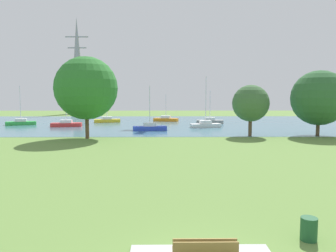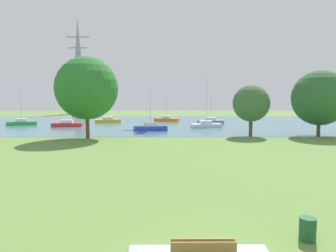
# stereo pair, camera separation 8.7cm
# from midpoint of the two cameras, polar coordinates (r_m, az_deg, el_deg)

# --- Properties ---
(ground_plane) EXTENTS (160.00, 160.00, 0.00)m
(ground_plane) POSITION_cam_midpoint_polar(r_m,az_deg,el_deg) (30.84, 1.34, -3.88)
(ground_plane) COLOR olive
(litter_bin) EXTENTS (0.56, 0.56, 0.80)m
(litter_bin) POSITION_cam_midpoint_polar(r_m,az_deg,el_deg) (12.45, 23.64, -16.47)
(litter_bin) COLOR #1E512D
(litter_bin) RESTS_ON ground
(water_surface) EXTENTS (140.00, 40.00, 0.02)m
(water_surface) POSITION_cam_midpoint_polar(r_m,az_deg,el_deg) (58.64, 0.37, 0.51)
(water_surface) COLOR teal
(water_surface) RESTS_ON ground
(sailboat_white) EXTENTS (5.01, 2.48, 8.02)m
(sailboat_white) POSITION_cam_midpoint_polar(r_m,az_deg,el_deg) (50.73, 6.67, 0.25)
(sailboat_white) COLOR white
(sailboat_white) RESTS_ON water_surface
(sailboat_orange) EXTENTS (5.03, 2.72, 5.33)m
(sailboat_orange) POSITION_cam_midpoint_polar(r_m,az_deg,el_deg) (63.03, -0.42, 1.24)
(sailboat_orange) COLOR orange
(sailboat_orange) RESTS_ON water_surface
(sailboat_yellow) EXTENTS (5.02, 2.65, 7.90)m
(sailboat_yellow) POSITION_cam_midpoint_polar(r_m,az_deg,el_deg) (61.33, -10.84, 1.06)
(sailboat_yellow) COLOR yellow
(sailboat_yellow) RESTS_ON water_surface
(sailboat_green) EXTENTS (5.02, 3.03, 6.70)m
(sailboat_green) POSITION_cam_midpoint_polar(r_m,az_deg,el_deg) (60.30, -24.78, 0.58)
(sailboat_green) COLOR green
(sailboat_green) RESTS_ON water_surface
(sailboat_red) EXTENTS (4.93, 1.98, 5.65)m
(sailboat_red) POSITION_cam_midpoint_polar(r_m,az_deg,el_deg) (54.45, -17.71, 0.35)
(sailboat_red) COLOR red
(sailboat_red) RESTS_ON water_surface
(sailboat_blue) EXTENTS (4.97, 2.21, 6.44)m
(sailboat_blue) POSITION_cam_midpoint_polar(r_m,az_deg,el_deg) (46.14, -3.32, -0.25)
(sailboat_blue) COLOR blue
(sailboat_blue) RESTS_ON water_surface
(sailboat_gray) EXTENTS (4.91, 1.92, 5.86)m
(sailboat_gray) POSITION_cam_midpoint_polar(r_m,az_deg,el_deg) (58.60, 7.42, 0.90)
(sailboat_gray) COLOR gray
(sailboat_gray) RESTS_ON water_surface
(tree_west_near) EXTENTS (7.30, 7.30, 9.51)m
(tree_west_near) POSITION_cam_midpoint_polar(r_m,az_deg,el_deg) (38.39, -14.45, 6.54)
(tree_west_near) COLOR brown
(tree_west_near) RESTS_ON ground
(tree_west_far) EXTENTS (4.53, 4.53, 6.34)m
(tree_west_far) POSITION_cam_midpoint_polar(r_m,az_deg,el_deg) (40.77, 14.48, 3.93)
(tree_west_far) COLOR brown
(tree_west_far) RESTS_ON ground
(tree_east_near) EXTENTS (6.79, 6.79, 8.12)m
(tree_east_near) POSITION_cam_midpoint_polar(r_m,az_deg,el_deg) (43.74, 25.30, 4.55)
(tree_east_near) COLOR brown
(tree_east_near) RESTS_ON ground
(electricity_pylon) EXTENTS (6.40, 4.40, 26.77)m
(electricity_pylon) POSITION_cam_midpoint_polar(r_m,az_deg,el_deg) (94.65, -15.86, 10.26)
(electricity_pylon) COLOR gray
(electricity_pylon) RESTS_ON ground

